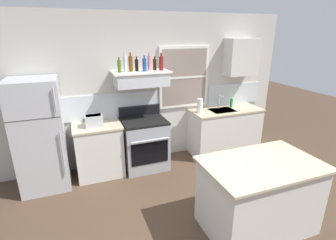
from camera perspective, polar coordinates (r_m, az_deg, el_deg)
name	(u,v)px	position (r m, az deg, el deg)	size (l,w,h in m)	color
ground_plane	(206,232)	(3.52, 8.41, -23.48)	(16.00, 16.00, 0.00)	#4C3828
back_wall	(152,90)	(4.76, -3.49, 6.80)	(5.40, 0.11, 2.70)	beige
refrigerator	(40,135)	(4.37, -26.67, -3.10)	(0.70, 0.72, 1.74)	#B7BABC
counter_left_of_stove	(99,150)	(4.55, -15.15, -6.42)	(0.79, 0.63, 0.91)	silver
toaster	(94,121)	(4.30, -16.25, -0.11)	(0.30, 0.20, 0.19)	silver
stove_range	(145,143)	(4.64, -5.24, -5.18)	(0.76, 0.69, 1.09)	#9EA0A5
range_hood_shelf	(141,78)	(4.38, -6.05, 9.25)	(0.96, 0.52, 0.24)	silver
bottle_olive_oil_square	(119,66)	(4.26, -10.83, 11.78)	(0.06, 0.06, 0.24)	#4C601E
bottle_clear_tall	(125,63)	(4.33, -9.55, 12.43)	(0.06, 0.06, 0.33)	silver
bottle_amber_wine	(131,64)	(4.33, -8.32, 12.38)	(0.07, 0.07, 0.31)	brown
bottle_balsamic_dark	(137,65)	(4.37, -7.04, 12.12)	(0.06, 0.06, 0.24)	black
bottle_blue_liqueur	(145,65)	(4.31, -5.27, 12.21)	(0.07, 0.07, 0.26)	#1E478C
bottle_rose_pink	(149,63)	(4.41, -4.17, 12.57)	(0.07, 0.07, 0.29)	#C67F84
bottle_brown_stout	(155,64)	(4.48, -3.00, 12.35)	(0.06, 0.06, 0.23)	#381E0F
bottle_red_label_wine	(161,63)	(4.42, -1.53, 12.60)	(0.07, 0.07, 0.29)	maroon
counter_right_with_sink	(224,131)	(5.34, 12.50, -2.32)	(1.43, 0.63, 0.91)	silver
sink_faucet	(220,100)	(5.17, 11.49, 4.38)	(0.03, 0.17, 0.28)	silver
paper_towel_roll	(200,106)	(4.86, 7.14, 3.18)	(0.11, 0.11, 0.27)	white
dish_soap_bottle	(231,103)	(5.34, 13.97, 3.73)	(0.06, 0.06, 0.18)	#268C3F
kitchen_island	(258,195)	(3.47, 19.53, -15.59)	(1.40, 0.90, 0.91)	silver
upper_cabinet_right	(241,57)	(5.32, 16.07, 13.38)	(0.64, 0.32, 0.70)	silver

